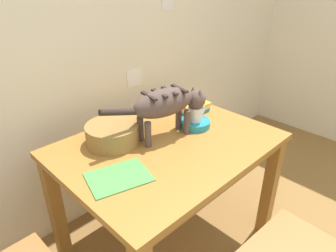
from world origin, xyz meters
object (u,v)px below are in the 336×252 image
Objects in this scene: magazine at (119,177)px; book_stack at (194,108)px; saucer_bowl at (195,123)px; coffee_mug at (196,113)px; wicker_basket at (113,134)px; dining_table at (168,157)px; cat at (168,104)px.

magazine is 1.40× the size of book_stack.
coffee_mug is (0.00, -0.00, 0.06)m from saucer_bowl.
wicker_basket is at bearing 158.23° from coffee_mug.
dining_table is 0.27m from saucer_bowl.
dining_table is at bearing -35.05° from cat.
cat is 2.24× the size of wicker_basket.
saucer_bowl is at bearing -21.91° from wicker_basket.
dining_table is 1.82× the size of cat.
saucer_bowl is 0.50m from wicker_basket.
saucer_bowl is 0.21m from book_stack.
saucer_bowl is 0.06m from coffee_mug.
magazine is (-0.43, -0.12, -0.19)m from cat.
wicker_basket reaches higher than saucer_bowl.
book_stack reaches higher than saucer_bowl.
book_stack is at bearing 31.93° from magazine.
magazine is at bearing -172.15° from coffee_mug.
coffee_mug is 0.50m from wicker_basket.
cat is 0.23m from coffee_mug.
cat is 0.26m from saucer_bowl.
magazine is at bearing -163.71° from book_stack.
wicker_basket is (-0.61, 0.04, 0.03)m from book_stack.
cat is at bearing 169.87° from saucer_bowl.
book_stack reaches higher than magazine.
cat reaches higher than coffee_mug.
dining_table is 0.45m from book_stack.
magazine is at bearing -172.11° from saucer_bowl.
saucer_bowl is 0.64× the size of wicker_basket.
coffee_mug is at bearing -136.66° from book_stack.
book_stack is at bearing 22.07° from dining_table.
cat is at bearing 44.82° from dining_table.
coffee_mug is (0.25, 0.02, 0.18)m from dining_table.
dining_table is 0.30m from cat.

